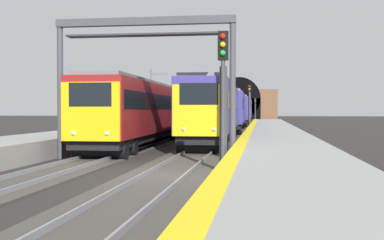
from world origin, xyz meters
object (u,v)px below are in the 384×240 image
train_adjacent_platform (189,110)px  overhead_signal_gantry (144,52)px  railway_signal_mid (250,104)px  catenary_mast_near (152,98)px  railway_signal_far (255,107)px  railway_signal_near (223,88)px  train_main_approaching (236,109)px

train_adjacent_platform → overhead_signal_gantry: size_ratio=7.10×
railway_signal_mid → catenary_mast_near: (4.84, 12.53, 0.81)m
train_adjacent_platform → railway_signal_far: size_ratio=12.51×
railway_signal_near → catenary_mast_near: size_ratio=0.69×
railway_signal_far → catenary_mast_near: 45.06m
railway_signal_far → overhead_signal_gantry: 82.19m
railway_signal_near → overhead_signal_gantry: (4.46, 4.02, 1.87)m
railway_signal_mid → railway_signal_far: (48.11, 0.00, -0.09)m
overhead_signal_gantry → catenary_mast_near: bearing=12.4°
overhead_signal_gantry → railway_signal_near: bearing=-138.0°
train_adjacent_platform → overhead_signal_gantry: 28.62m
overhead_signal_gantry → railway_signal_far: bearing=-2.8°
railway_signal_far → train_main_approaching: bearing=-2.5°
railway_signal_near → railway_signal_mid: 38.41m
overhead_signal_gantry → catenary_mast_near: 39.73m
train_adjacent_platform → railway_signal_near: (-32.87, -6.19, 0.80)m
train_main_approaching → railway_signal_near: railway_signal_near is taller
railway_signal_far → train_adjacent_platform: bearing=-6.6°
train_adjacent_platform → railway_signal_mid: 8.34m
railway_signal_far → overhead_signal_gantry: overhead_signal_gantry is taller
railway_signal_near → railway_signal_mid: bearing=-180.0°
railway_signal_near → overhead_signal_gantry: overhead_signal_gantry is taller
overhead_signal_gantry → railway_signal_mid: bearing=-6.8°
railway_signal_mid → railway_signal_far: size_ratio=1.07×
railway_signal_mid → catenary_mast_near: catenary_mast_near is taller
train_adjacent_platform → railway_signal_mid: bearing=130.9°
railway_signal_mid → railway_signal_far: bearing=-180.0°
train_adjacent_platform → railway_signal_far: (53.65, -6.19, 0.59)m
railway_signal_mid → overhead_signal_gantry: overhead_signal_gantry is taller
railway_signal_far → catenary_mast_near: catenary_mast_near is taller
train_main_approaching → train_adjacent_platform: (-10.99, 4.35, -0.06)m
train_adjacent_platform → overhead_signal_gantry: overhead_signal_gantry is taller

